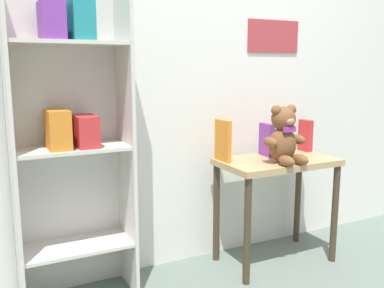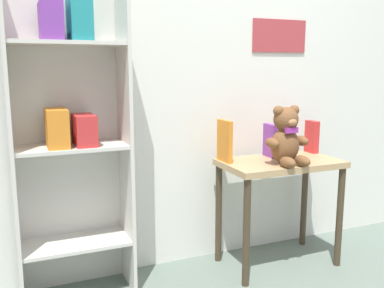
{
  "view_description": "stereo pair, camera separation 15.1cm",
  "coord_description": "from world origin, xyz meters",
  "px_view_note": "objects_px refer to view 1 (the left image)",
  "views": [
    {
      "loc": [
        -1.31,
        -0.78,
        1.19
      ],
      "look_at": [
        -0.28,
        1.27,
        0.77
      ],
      "focal_mm": 40.0,
      "sensor_mm": 36.0,
      "label": 1
    },
    {
      "loc": [
        -1.17,
        -0.84,
        1.19
      ],
      "look_at": [
        -0.28,
        1.27,
        0.77
      ],
      "focal_mm": 40.0,
      "sensor_mm": 36.0,
      "label": 2
    }
  ],
  "objects_px": {
    "bookshelf_side": "(70,127)",
    "display_table": "(277,177)",
    "teddy_bear": "(284,137)",
    "book_standing_orange": "(223,141)",
    "book_standing_red": "(305,135)",
    "book_standing_purple": "(267,140)"
  },
  "relations": [
    {
      "from": "bookshelf_side",
      "to": "display_table",
      "type": "xyz_separation_m",
      "value": [
        1.18,
        -0.14,
        -0.36
      ]
    },
    {
      "from": "display_table",
      "to": "teddy_bear",
      "type": "height_order",
      "value": "teddy_bear"
    },
    {
      "from": "bookshelf_side",
      "to": "book_standing_orange",
      "type": "height_order",
      "value": "bookshelf_side"
    },
    {
      "from": "bookshelf_side",
      "to": "display_table",
      "type": "distance_m",
      "value": 1.24
    },
    {
      "from": "display_table",
      "to": "book_standing_orange",
      "type": "height_order",
      "value": "book_standing_orange"
    },
    {
      "from": "book_standing_red",
      "to": "teddy_bear",
      "type": "bearing_deg",
      "value": -147.54
    },
    {
      "from": "bookshelf_side",
      "to": "teddy_bear",
      "type": "relative_size",
      "value": 4.78
    },
    {
      "from": "display_table",
      "to": "book_standing_purple",
      "type": "relative_size",
      "value": 3.47
    },
    {
      "from": "book_standing_orange",
      "to": "book_standing_red",
      "type": "height_order",
      "value": "book_standing_orange"
    },
    {
      "from": "book_standing_red",
      "to": "bookshelf_side",
      "type": "bearing_deg",
      "value": -179.7
    },
    {
      "from": "bookshelf_side",
      "to": "display_table",
      "type": "relative_size",
      "value": 2.27
    },
    {
      "from": "book_standing_orange",
      "to": "book_standing_purple",
      "type": "xyz_separation_m",
      "value": [
        0.32,
        0.01,
        -0.02
      ]
    },
    {
      "from": "book_standing_purple",
      "to": "book_standing_orange",
      "type": "bearing_deg",
      "value": -177.25
    },
    {
      "from": "teddy_bear",
      "to": "bookshelf_side",
      "type": "bearing_deg",
      "value": 168.85
    },
    {
      "from": "book_standing_purple",
      "to": "teddy_bear",
      "type": "bearing_deg",
      "value": -96.6
    },
    {
      "from": "bookshelf_side",
      "to": "book_standing_orange",
      "type": "relative_size",
      "value": 6.55
    },
    {
      "from": "display_table",
      "to": "teddy_bear",
      "type": "relative_size",
      "value": 2.1
    },
    {
      "from": "bookshelf_side",
      "to": "book_standing_purple",
      "type": "xyz_separation_m",
      "value": [
        1.18,
        -0.03,
        -0.15
      ]
    },
    {
      "from": "book_standing_purple",
      "to": "book_standing_red",
      "type": "xyz_separation_m",
      "value": [
        0.32,
        0.01,
        0.0
      ]
    },
    {
      "from": "book_standing_orange",
      "to": "display_table",
      "type": "bearing_deg",
      "value": -19.1
    },
    {
      "from": "book_standing_purple",
      "to": "display_table",
      "type": "bearing_deg",
      "value": -88.8
    },
    {
      "from": "teddy_bear",
      "to": "book_standing_orange",
      "type": "distance_m",
      "value": 0.35
    }
  ]
}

